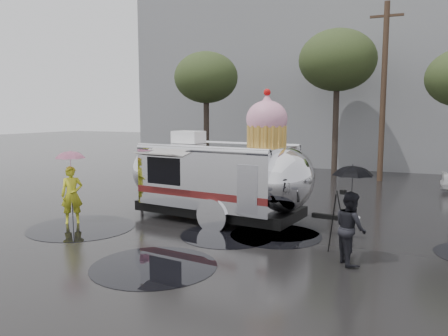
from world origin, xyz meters
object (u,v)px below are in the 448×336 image
at_px(airstream_trailer, 221,174).
at_px(tripod, 342,215).
at_px(person_right, 351,228).
at_px(person_left, 72,195).

xyz_separation_m(airstream_trailer, tripod, (4.17, -1.94, -0.54)).
relative_size(airstream_trailer, person_right, 4.67).
height_order(person_left, person_right, person_left).
bearing_deg(tripod, airstream_trailer, 178.34).
xyz_separation_m(person_right, tripod, (-0.30, 0.74, 0.12)).
bearing_deg(person_right, airstream_trailer, 29.13).
distance_m(airstream_trailer, person_right, 5.26).
bearing_deg(airstream_trailer, person_left, -143.74).
height_order(person_left, tripod, person_left).
xyz_separation_m(airstream_trailer, person_right, (4.47, -2.68, -0.66)).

